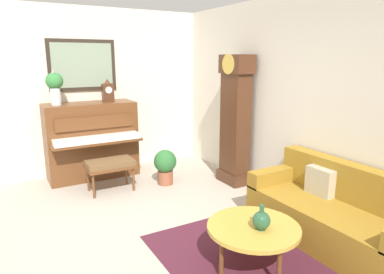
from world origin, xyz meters
The scene contains 13 objects.
ground_plane centered at (0.00, 0.00, -0.05)m, with size 6.40×6.00×0.10m, color #B2A899.
wall_left centered at (-2.60, 0.01, 1.41)m, with size 0.13×4.90×2.80m.
wall_back centered at (0.01, 2.40, 1.40)m, with size 5.30×0.13×2.80m.
area_rug centered at (1.12, 0.91, 0.00)m, with size 2.10×1.50×0.01m, color #4C1E2D.
piano centered at (-2.23, 0.23, 0.63)m, with size 0.87×1.44×1.26m.
piano_bench centered at (-1.44, 0.29, 0.41)m, with size 0.42×0.70×0.48m.
grandfather_clock centered at (-0.83, 2.13, 0.96)m, with size 0.52×0.34×2.03m.
couch centered at (1.20, 1.99, 0.31)m, with size 1.90×0.80×0.84m.
coffee_table centered at (1.13, 0.91, 0.40)m, with size 0.88×0.88×0.43m.
mantel_clock centered at (-2.23, 0.54, 1.43)m, with size 0.13×0.18×0.38m.
flower_vase centered at (-2.23, -0.28, 1.57)m, with size 0.26×0.26×0.58m.
green_jug centered at (1.22, 0.92, 0.52)m, with size 0.17×0.17×0.24m.
potted_plant centered at (-1.30, 1.13, 0.32)m, with size 0.36×0.36×0.56m.
Camera 1 is at (3.42, -1.06, 1.97)m, focal length 32.06 mm.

